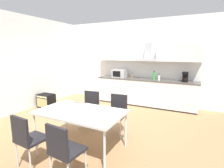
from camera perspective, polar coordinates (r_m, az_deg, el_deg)
name	(u,v)px	position (r m, az deg, el deg)	size (l,w,h in m)	color
ground_plane	(91,128)	(4.39, -6.84, -13.94)	(7.62, 7.97, 0.02)	#9E754C
wall_back	(131,62)	(6.44, 6.39, 7.23)	(6.09, 0.10, 2.90)	white
wall_left	(16,64)	(5.87, -28.88, 5.73)	(0.10, 6.38, 2.90)	white
kitchen_counter	(145,92)	(6.04, 10.71, -2.61)	(3.35, 0.64, 0.90)	#333333
backsplash_tile	(148,70)	(6.20, 11.69, 4.56)	(3.33, 0.02, 0.57)	silver
upper_wall_cabinets	(147,52)	(6.02, 11.50, 10.09)	(3.33, 0.40, 0.59)	silver
microwave	(120,73)	(6.26, 2.48, 3.48)	(0.48, 0.35, 0.28)	#ADADB2
coffee_maker	(185,77)	(5.76, 22.77, 2.17)	(0.18, 0.19, 0.30)	black
bottle_green	(154,76)	(5.90, 13.56, 2.63)	(0.08, 0.08, 0.29)	green
bottle_white	(159,78)	(5.81, 15.09, 2.06)	(0.07, 0.07, 0.20)	white
bottle_brown	(132,76)	(6.09, 6.57, 2.64)	(0.07, 0.07, 0.19)	brown
dining_table	(80,113)	(3.31, -10.27, -9.33)	(1.59, 0.95, 0.72)	silver
chair_near_left	(27,136)	(3.05, -26.03, -15.09)	(0.43, 0.43, 0.87)	black
chair_far_right	(117,110)	(3.88, 1.76, -8.56)	(0.43, 0.43, 0.87)	black
chair_far_left	(90,106)	(4.22, -7.19, -7.08)	(0.44, 0.44, 0.87)	black
chair_near_right	(63,148)	(2.57, -15.68, -19.38)	(0.44, 0.44, 0.87)	black
guitar_amp	(46,101)	(6.16, -20.67, -5.11)	(0.52, 0.37, 0.44)	black
pendant_lamp	(78,46)	(3.12, -11.00, 12.24)	(0.32, 0.32, 0.22)	silver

